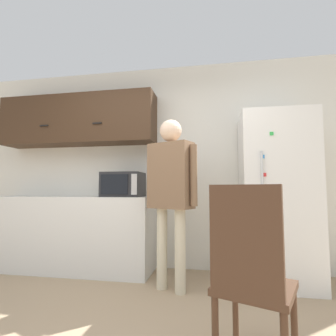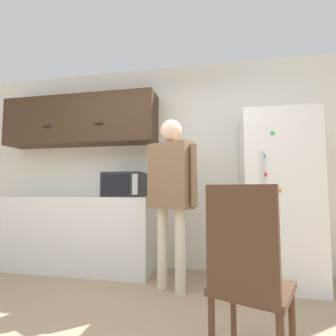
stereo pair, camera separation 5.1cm
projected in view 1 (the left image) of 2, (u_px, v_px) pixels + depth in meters
name	position (u px, v px, depth m)	size (l,w,h in m)	color
back_wall	(162.00, 165.00, 3.56)	(6.00, 0.06, 2.70)	silver
counter	(70.00, 233.00, 3.36)	(2.14, 0.60, 0.93)	silver
upper_cabinets	(78.00, 121.00, 3.59)	(2.14, 0.40, 0.66)	#3D2819
microwave	(123.00, 185.00, 3.23)	(0.48, 0.39, 0.30)	#232326
person	(171.00, 184.00, 2.73)	(0.57, 0.39, 1.76)	beige
refrigerator	(277.00, 197.00, 2.91)	(0.76, 0.72, 1.86)	white
chair	(251.00, 272.00, 1.47)	(0.55, 0.55, 1.05)	#472D1E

